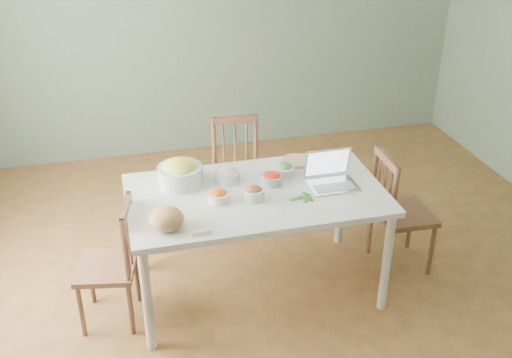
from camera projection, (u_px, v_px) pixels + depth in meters
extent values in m
cube|color=brown|center=(290.00, 287.00, 4.39)|extent=(5.00, 5.00, 0.00)
cube|color=#5A6F55|center=(218.00, 19.00, 5.88)|extent=(5.00, 0.00, 2.70)
ellipsoid|color=tan|center=(167.00, 219.00, 3.59)|extent=(0.22, 0.22, 0.14)
cube|color=white|center=(202.00, 232.00, 3.55)|extent=(0.12, 0.04, 0.03)
cylinder|color=tan|center=(296.00, 161.00, 4.39)|extent=(0.24, 0.24, 0.02)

